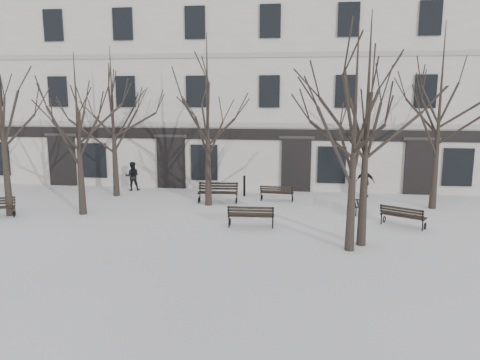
% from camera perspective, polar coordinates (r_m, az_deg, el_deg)
% --- Properties ---
extents(ground, '(100.00, 100.00, 0.00)m').
position_cam_1_polar(ground, '(18.58, -4.42, -6.04)').
color(ground, white).
rests_on(ground, ground).
extents(building, '(40.40, 10.20, 11.40)m').
position_cam_1_polar(building, '(30.62, 0.45, 10.91)').
color(building, beige).
rests_on(building, ground).
extents(tree_1, '(4.90, 4.90, 7.00)m').
position_cam_1_polar(tree_1, '(21.40, -19.25, 7.48)').
color(tree_1, black).
rests_on(tree_1, ground).
extents(tree_2, '(5.27, 5.27, 7.53)m').
position_cam_1_polar(tree_2, '(15.76, 13.87, 8.13)').
color(tree_2, black).
rests_on(tree_2, ground).
extents(tree_3, '(5.57, 5.57, 7.96)m').
position_cam_1_polar(tree_3, '(16.43, 15.31, 9.08)').
color(tree_3, black).
rests_on(tree_3, ground).
extents(tree_4, '(5.33, 5.33, 7.61)m').
position_cam_1_polar(tree_4, '(24.87, -15.30, 8.91)').
color(tree_4, black).
rests_on(tree_4, ground).
extents(tree_5, '(5.60, 5.60, 8.00)m').
position_cam_1_polar(tree_5, '(21.98, -4.00, 9.73)').
color(tree_5, black).
rests_on(tree_5, ground).
extents(tree_6, '(5.90, 5.90, 8.43)m').
position_cam_1_polar(tree_6, '(23.09, 23.28, 9.63)').
color(tree_6, black).
rests_on(tree_6, ground).
extents(bench_1, '(1.86, 0.73, 0.93)m').
position_cam_1_polar(bench_1, '(18.69, 1.34, -4.31)').
color(bench_1, black).
rests_on(bench_1, ground).
extents(bench_2, '(1.79, 1.39, 0.87)m').
position_cam_1_polar(bench_2, '(19.84, 19.23, -4.12)').
color(bench_2, black).
rests_on(bench_2, ground).
extents(bench_3, '(1.98, 0.82, 0.98)m').
position_cam_1_polar(bench_3, '(23.01, -2.70, -1.44)').
color(bench_3, black).
rests_on(bench_3, ground).
extents(bench_4, '(1.67, 0.72, 0.82)m').
position_cam_1_polar(bench_4, '(23.28, 4.51, -1.54)').
color(bench_4, black).
rests_on(bench_4, ground).
extents(bench_5, '(0.68, 1.63, 0.80)m').
position_cam_1_polar(bench_5, '(21.78, 14.16, -2.69)').
color(bench_5, black).
rests_on(bench_5, ground).
extents(bollard_a, '(0.14, 0.14, 1.10)m').
position_cam_1_polar(bollard_a, '(24.37, 0.53, -0.62)').
color(bollard_a, black).
rests_on(bollard_a, ground).
extents(bollard_b, '(0.16, 0.16, 1.21)m').
position_cam_1_polar(bollard_b, '(25.22, 15.06, -0.47)').
color(bollard_b, black).
rests_on(bollard_b, ground).
extents(pedestrian_b, '(0.93, 0.82, 1.60)m').
position_cam_1_polar(pedestrian_b, '(26.64, -12.93, -1.23)').
color(pedestrian_b, black).
rests_on(pedestrian_b, ground).
extents(pedestrian_c, '(1.03, 0.69, 1.62)m').
position_cam_1_polar(pedestrian_c, '(25.13, 14.94, -2.01)').
color(pedestrian_c, black).
rests_on(pedestrian_c, ground).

